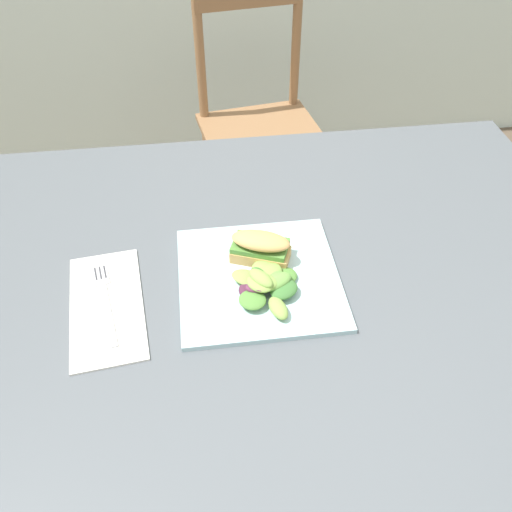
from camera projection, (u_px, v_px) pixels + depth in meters
dining_table at (269, 329)px, 1.00m from camera, size 1.27×0.99×0.74m
chair_wooden_far at (260, 128)px, 1.88m from camera, size 0.46×0.46×0.87m
plate_lunch at (259, 278)px, 0.94m from camera, size 0.28×0.28×0.01m
sandwich_half_front at (261, 247)px, 0.94m from camera, size 0.12×0.09×0.06m
salad_mixed_greens at (266, 283)px, 0.90m from camera, size 0.13×0.15×0.04m
napkin_folded at (107, 306)px, 0.89m from camera, size 0.15×0.26×0.00m
fork_on_napkin at (105, 297)px, 0.90m from camera, size 0.06×0.19×0.00m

